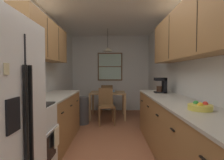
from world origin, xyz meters
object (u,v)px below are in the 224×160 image
stove_range (21,144)px  microwave_over_range (9,40)px  dining_chair_near (106,104)px  table_serving_bowl (111,91)px  fruit_bowl (199,107)px  storage_canister (38,95)px  dining_chair_far (106,97)px  dining_table (107,96)px  trash_bin (82,110)px  coffee_maker (161,85)px

stove_range → microwave_over_range: size_ratio=1.73×
dining_chair_near → table_serving_bowl: (0.14, 0.63, 0.27)m
microwave_over_range → fruit_bowl: (2.10, -0.14, -0.73)m
microwave_over_range → table_serving_bowl: microwave_over_range is taller
microwave_over_range → fruit_bowl: 2.23m
storage_canister → microwave_over_range: bearing=-101.7°
storage_canister → fruit_bowl: (2.00, -0.66, -0.04)m
fruit_bowl → dining_chair_far: bearing=106.5°
fruit_bowl → storage_canister: bearing=161.8°
dining_chair_far → storage_canister: bearing=-105.6°
dining_table → storage_canister: storage_canister is taller
storage_canister → dining_table: bearing=69.9°
trash_bin → dining_chair_far: bearing=65.0°
stove_range → dining_chair_near: 2.61m
trash_bin → coffee_maker: 2.11m
dining_chair_far → storage_canister: storage_canister is taller
microwave_over_range → table_serving_bowl: bearing=69.5°
dining_table → trash_bin: size_ratio=1.46×
dining_table → storage_canister: size_ratio=6.20×
stove_range → table_serving_bowl: (1.04, 3.09, 0.30)m
dining_table → dining_chair_far: (-0.05, 0.60, -0.12)m
dining_chair_far → trash_bin: dining_chair_far is taller
trash_bin → fruit_bowl: bearing=-56.5°
coffee_maker → dining_chair_near: bearing=139.3°
stove_range → dining_chair_far: (0.87, 3.66, 0.03)m
dining_table → coffee_maker: (1.11, -1.58, 0.43)m
dining_chair_near → storage_canister: storage_canister is taller
stove_range → dining_table: bearing=73.2°
dining_chair_near → fruit_bowl: (1.10, -2.59, 0.44)m
microwave_over_range → fruit_bowl: bearing=-3.7°
dining_table → storage_canister: bearing=-110.1°
dining_chair_near → coffee_maker: size_ratio=3.00×
dining_table → dining_chair_near: 0.62m
trash_bin → coffee_maker: coffee_maker is taller
storage_canister → table_serving_bowl: bearing=67.8°
stove_range → dining_table: size_ratio=1.11×
dining_chair_far → fruit_bowl: size_ratio=3.59×
stove_range → storage_canister: bearing=90.6°
trash_bin → storage_canister: 2.03m
dining_chair_near → trash_bin: (-0.60, -0.03, -0.16)m
microwave_over_range → storage_canister: size_ratio=3.96×
stove_range → dining_chair_far: stove_range is taller
storage_canister → stove_range: bearing=-89.4°
microwave_over_range → coffee_maker: microwave_over_range is taller
fruit_bowl → microwave_over_range: bearing=176.3°
stove_range → dining_chair_near: stove_range is taller
table_serving_bowl → dining_chair_far: bearing=106.6°
trash_bin → dining_chair_near: bearing=2.4°
fruit_bowl → table_serving_bowl: (-0.95, 3.22, -0.17)m
microwave_over_range → dining_chair_near: microwave_over_range is taller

